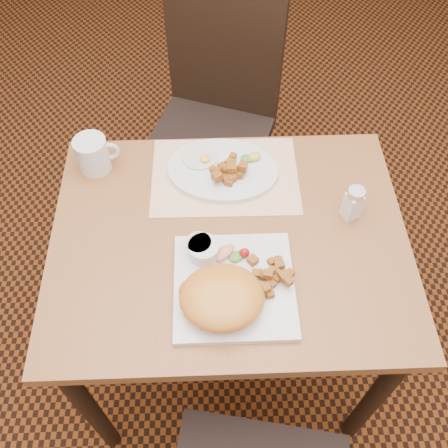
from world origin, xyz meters
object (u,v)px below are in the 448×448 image
table (229,260)px  plate_square (234,286)px  chair_far (215,110)px  plate_oval (223,170)px  coffee_mug (94,154)px  salt_shaker (353,203)px

table → plate_square: plate_square is taller
table → chair_far: chair_far is taller
plate_square → table: bearing=92.0°
plate_square → plate_oval: plate_oval is taller
coffee_mug → table: bearing=-34.9°
chair_far → salt_shaker: size_ratio=9.70×
table → plate_oval: size_ratio=2.96×
table → chair_far: bearing=91.8°
chair_far → coffee_mug: (-0.34, -0.46, 0.26)m
plate_square → salt_shaker: salt_shaker is taller
plate_oval → salt_shaker: bearing=-26.1°
salt_shaker → table: bearing=-169.6°
table → salt_shaker: (0.31, 0.06, 0.16)m
salt_shaker → chair_far: bearing=117.2°
chair_far → plate_square: 0.88m
chair_far → plate_square: size_ratio=3.46×
chair_far → plate_square: chair_far is taller
salt_shaker → plate_oval: bearing=153.9°
table → coffee_mug: size_ratio=7.56×
table → plate_square: 0.19m
plate_oval → coffee_mug: (-0.35, 0.03, 0.04)m
plate_square → plate_oval: (-0.01, 0.36, 0.00)m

